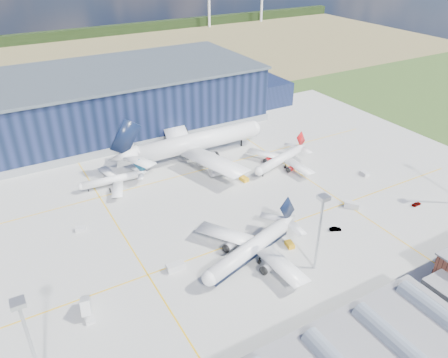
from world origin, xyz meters
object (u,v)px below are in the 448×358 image
gse_tug_a (290,245)px  gse_cart_a (365,174)px  light_mast_center (321,221)px  gse_van_b (352,205)px  car_a (417,204)px  airliner_regional (110,177)px  airliner_navy (249,243)px  hangar (129,99)px  car_b (335,229)px  light_mast_west (27,331)px  gse_van_a (176,267)px  gse_cart_b (81,229)px  airstair (86,309)px  airliner_widebody (197,133)px  gse_tug_c (244,179)px  airliner_red (280,155)px

gse_tug_a → gse_cart_a: bearing=33.8°
light_mast_center → gse_cart_a: bearing=31.6°
gse_van_b → car_a: bearing=-62.9°
airliner_regional → airliner_navy: bearing=113.3°
car_a → hangar: bearing=24.4°
airliner_regional → car_b: bearing=134.5°
light_mast_west → airliner_navy: size_ratio=0.59×
light_mast_west → airliner_regional: (35.64, 70.00, -11.27)m
gse_van_a → gse_cart_b: bearing=32.2°
airstair → airliner_widebody: bearing=56.4°
light_mast_center → gse_cart_b: bearing=135.9°
airliner_regional → gse_tug_c: airliner_regional is taller
airliner_red → airliner_regional: (-60.62, 18.00, -1.03)m
hangar → gse_cart_a: (57.54, -93.83, -10.90)m
light_mast_center → airstair: bearing=166.1°
gse_tug_a → gse_tug_c: size_ratio=0.94×
gse_cart_a → gse_van_b: 24.63m
light_mast_west → gse_van_b: bearing=9.6°
airliner_regional → car_a: 105.05m
hangar → gse_cart_a: 110.60m
airliner_regional → airstair: (-23.14, -55.74, -2.44)m
airliner_navy → hangar: bearing=-110.5°
airliner_red → gse_tug_c: airliner_red is taller
airliner_widebody → airliner_regional: bearing=-171.8°
light_mast_center → airliner_widebody: size_ratio=0.35×
airliner_red → car_b: (-9.52, -41.89, -4.60)m
airliner_red → car_a: size_ratio=8.98×
airliner_red → car_a: bearing=100.6°
gse_cart_a → light_mast_center: bearing=-144.3°
light_mast_west → gse_tug_a: (69.94, 10.88, -14.76)m
light_mast_west → gse_cart_b: (19.58, 48.86, -14.79)m
gse_tug_a → car_b: bearing=9.4°
car_a → gse_tug_a: bearing=84.4°
gse_van_b → airstair: bearing=145.0°
light_mast_center → gse_van_a: light_mast_center is taller
light_mast_center → airliner_navy: light_mast_center is taller
light_mast_west → gse_tug_c: size_ratio=6.74×
gse_van_a → light_mast_center: bearing=-116.6°
light_mast_west → car_b: bearing=6.7°
gse_van_a → car_a: gse_van_a is taller
hangar → gse_tug_c: hangar is taller
hangar → gse_van_a: hangar is taller
gse_cart_a → car_a: bearing=-87.2°
airstair → gse_cart_b: bearing=89.6°
car_b → airliner_regional: bearing=65.2°
gse_cart_a → gse_van_a: bearing=-167.2°
light_mast_center → airliner_red: size_ratio=0.72×
airliner_red → gse_van_a: (-59.02, -33.87, -4.12)m
airliner_regional → gse_van_b: (64.47, -53.05, -3.07)m
light_mast_center → airstair: light_mast_center is taller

